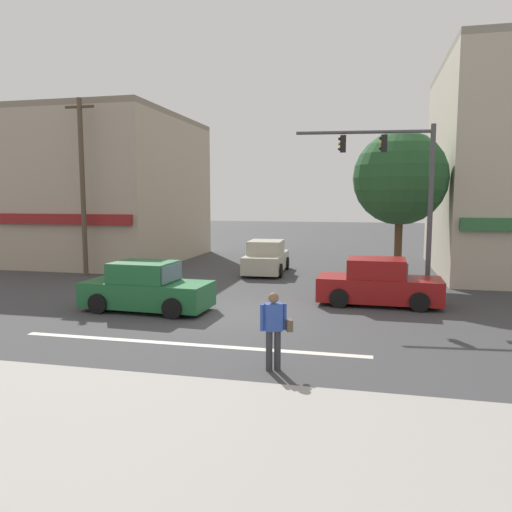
{
  "coord_description": "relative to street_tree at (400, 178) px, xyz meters",
  "views": [
    {
      "loc": [
        4.37,
        -14.86,
        3.64
      ],
      "look_at": [
        0.48,
        2.0,
        1.6
      ],
      "focal_mm": 35.0,
      "sensor_mm": 36.0,
      "label": 1
    }
  ],
  "objects": [
    {
      "name": "ground_plane",
      "position": [
        -5.5,
        -6.77,
        -4.42
      ],
      "size": [
        120.0,
        120.0,
        0.0
      ],
      "primitive_type": "plane",
      "color": "#3D3D3F"
    },
    {
      "name": "sidewalk_curb",
      "position": [
        -5.5,
        -15.27,
        -4.34
      ],
      "size": [
        40.0,
        5.0,
        0.16
      ],
      "primitive_type": "cube",
      "color": "#9E9993",
      "rests_on": "ground"
    },
    {
      "name": "sedan_crossing_rightbound",
      "position": [
        -0.83,
        -4.39,
        -3.71
      ],
      "size": [
        4.13,
        1.95,
        1.58
      ],
      "color": "maroon",
      "rests_on": "ground"
    },
    {
      "name": "sedan_approaching_near",
      "position": [
        -8.14,
        -6.98,
        -3.71
      ],
      "size": [
        4.17,
        2.02,
        1.58
      ],
      "color": "#1E6033",
      "rests_on": "ground"
    },
    {
      "name": "street_tree",
      "position": [
        0.0,
        0.0,
        0.0
      ],
      "size": [
        3.87,
        3.87,
        6.37
      ],
      "color": "#4C3823",
      "rests_on": "ground"
    },
    {
      "name": "lane_marking_stripe",
      "position": [
        -5.5,
        -10.27,
        -4.41
      ],
      "size": [
        9.0,
        0.24,
        0.01
      ],
      "primitive_type": "cube",
      "color": "silver",
      "rests_on": "ground"
    },
    {
      "name": "sedan_crossing_center",
      "position": [
        -6.03,
        1.77,
        -3.71
      ],
      "size": [
        2.02,
        4.17,
        1.58
      ],
      "color": "#B7B29E",
      "rests_on": "ground"
    },
    {
      "name": "building_left_block",
      "position": [
        -16.98,
        5.03,
        -0.3
      ],
      "size": [
        10.61,
        10.95,
        8.24
      ],
      "color": "tan",
      "rests_on": "ground"
    },
    {
      "name": "traffic_light_mast",
      "position": [
        -0.06,
        -2.93,
        -0.24
      ],
      "size": [
        4.87,
        0.62,
        6.2
      ],
      "color": "#47474C",
      "rests_on": "ground"
    },
    {
      "name": "utility_pole_near_left",
      "position": [
        -14.03,
        -1.01,
        -0.23
      ],
      "size": [
        1.4,
        0.22,
        8.08
      ],
      "color": "brown",
      "rests_on": "ground"
    },
    {
      "name": "pedestrian_foreground_with_bag",
      "position": [
        -3.05,
        -11.6,
        -3.47
      ],
      "size": [
        0.68,
        0.42,
        1.67
      ],
      "color": "#333338",
      "rests_on": "ground"
    }
  ]
}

